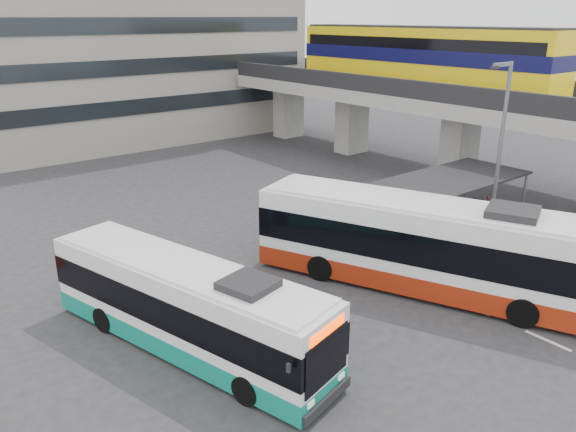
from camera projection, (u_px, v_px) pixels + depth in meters
ground at (366, 297)px, 21.78m from camera, size 120.00×120.00×0.00m
viaduct at (416, 79)px, 38.50m from camera, size 8.00×32.00×9.68m
bike_shelter at (441, 203)px, 28.54m from camera, size 10.00×4.00×2.54m
road_markings at (471, 307)px, 21.05m from camera, size 0.15×7.60×0.01m
bus_main at (419, 245)px, 22.07m from camera, size 7.68×13.09×3.85m
bus_teal at (186, 306)px, 18.04m from camera, size 4.97×11.05×3.20m
pedestrian at (172, 270)px, 22.01m from camera, size 0.75×0.78×1.80m
lamp_post at (499, 146)px, 24.86m from camera, size 1.49×0.19×8.49m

